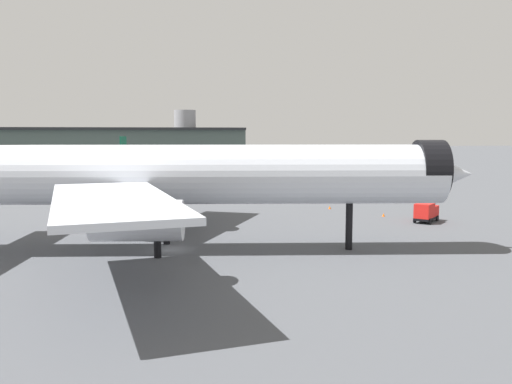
{
  "coord_description": "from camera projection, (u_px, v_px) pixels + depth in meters",
  "views": [
    {
      "loc": [
        -2.14,
        -63.28,
        13.82
      ],
      "look_at": [
        9.94,
        -2.17,
        6.91
      ],
      "focal_mm": 37.56,
      "sensor_mm": 36.0,
      "label": 1
    }
  ],
  "objects": [
    {
      "name": "ground",
      "position": [
        171.0,
        249.0,
        63.64
      ],
      "size": [
        900.0,
        900.0,
        0.0
      ],
      "primitive_type": "plane",
      "color": "#4C4F54"
    },
    {
      "name": "airliner_near_gate",
      "position": [
        184.0,
        176.0,
        62.22
      ],
      "size": [
        68.19,
        61.45,
        20.05
      ],
      "rotation": [
        0.0,
        0.0,
        -0.17
      ],
      "color": "silver",
      "rests_on": "ground"
    },
    {
      "name": "terminal_building",
      "position": [
        70.0,
        145.0,
        249.22
      ],
      "size": [
        165.15,
        35.01,
        24.72
      ],
      "rotation": [
        0.0,
        0.0,
        0.02
      ],
      "color": "#475651",
      "rests_on": "ground"
    },
    {
      "name": "service_truck_front",
      "position": [
        426.0,
        212.0,
        83.07
      ],
      "size": [
        5.56,
        5.46,
        3.0
      ],
      "rotation": [
        0.0,
        0.0,
        0.76
      ],
      "color": "black",
      "rests_on": "ground"
    },
    {
      "name": "airliner_far_taxiway",
      "position": [
        141.0,
        155.0,
        195.48
      ],
      "size": [
        40.16,
        45.03,
        12.65
      ],
      "rotation": [
        0.0,
        0.0,
        1.23
      ],
      "color": "white",
      "rests_on": "ground"
    },
    {
      "name": "traffic_cone_near_nose",
      "position": [
        384.0,
        215.0,
        88.63
      ],
      "size": [
        0.46,
        0.46,
        0.58
      ],
      "primitive_type": "cone",
      "color": "#F2600C",
      "rests_on": "ground"
    },
    {
      "name": "traffic_cone_wingtip",
      "position": [
        330.0,
        207.0,
        97.37
      ],
      "size": [
        0.48,
        0.48,
        0.6
      ],
      "primitive_type": "cone",
      "color": "#F2600C",
      "rests_on": "ground"
    }
  ]
}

